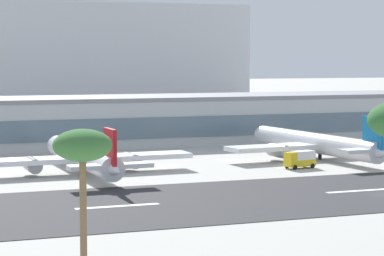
# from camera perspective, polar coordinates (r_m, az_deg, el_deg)

# --- Properties ---
(ground_plane) EXTENTS (1400.00, 1400.00, 0.00)m
(ground_plane) POSITION_cam_1_polar(r_m,az_deg,el_deg) (126.69, 13.26, -4.60)
(ground_plane) COLOR #B2AFA8
(runway_strip) EXTENTS (800.00, 33.62, 0.08)m
(runway_strip) POSITION_cam_1_polar(r_m,az_deg,el_deg) (130.59, 12.11, -4.28)
(runway_strip) COLOR #2D2D30
(runway_strip) RESTS_ON ground_plane
(runway_centreline_dash_3) EXTENTS (12.00, 1.20, 0.01)m
(runway_centreline_dash_3) POSITION_cam_1_polar(r_m,az_deg,el_deg) (114.40, -5.21, -5.45)
(runway_centreline_dash_3) COLOR white
(runway_centreline_dash_3) RESTS_ON runway_strip
(runway_centreline_dash_4) EXTENTS (12.00, 1.20, 0.01)m
(runway_centreline_dash_4) POSITION_cam_1_polar(r_m,az_deg,el_deg) (129.98, 11.68, -4.29)
(runway_centreline_dash_4) COLOR white
(runway_centreline_dash_4) RESTS_ON runway_strip
(terminal_building) EXTENTS (169.87, 23.81, 11.61)m
(terminal_building) POSITION_cam_1_polar(r_m,az_deg,el_deg) (198.81, -3.67, 0.57)
(terminal_building) COLOR #B7BABC
(terminal_building) RESTS_ON ground_plane
(distant_hotel_block) EXTENTS (135.76, 37.13, 43.16)m
(distant_hotel_block) POSITION_cam_1_polar(r_m,az_deg,el_deg) (340.55, -7.77, 4.94)
(distant_hotel_block) COLOR #BCBCC1
(distant_hotel_block) RESTS_ON ground_plane
(airliner_red_tail_gate_0) EXTENTS (40.27, 45.46, 9.48)m
(airliner_red_tail_gate_0) POSITION_cam_1_polar(r_m,az_deg,el_deg) (146.65, -7.53, -2.05)
(airliner_red_tail_gate_0) COLOR white
(airliner_red_tail_gate_0) RESTS_ON ground_plane
(airliner_blue_tail_gate_1) EXTENTS (40.48, 47.26, 9.87)m
(airliner_blue_tail_gate_1) POSITION_cam_1_polar(r_m,az_deg,el_deg) (169.39, 8.87, -1.11)
(airliner_blue_tail_gate_1) COLOR silver
(airliner_blue_tail_gate_1) RESTS_ON ground_plane
(service_box_truck_1) EXTENTS (6.35, 3.61, 3.25)m
(service_box_truck_1) POSITION_cam_1_polar(r_m,az_deg,el_deg) (154.99, 7.52, -2.14)
(service_box_truck_1) COLOR gold
(service_box_truck_1) RESTS_ON ground_plane
(palm_tree_1) EXTENTS (5.31, 5.31, 14.21)m
(palm_tree_1) POSITION_cam_1_polar(r_m,az_deg,el_deg) (73.52, -7.64, -1.49)
(palm_tree_1) COLOR brown
(palm_tree_1) RESTS_ON ground_plane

